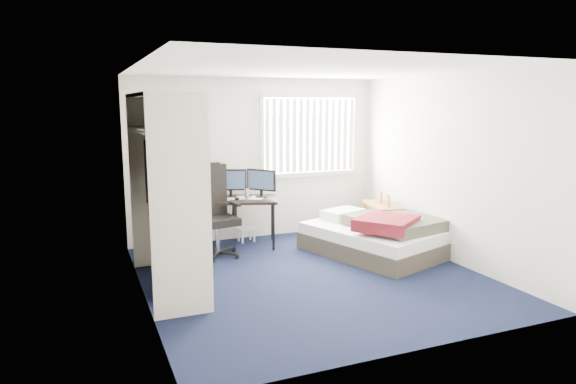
# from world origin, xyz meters

# --- Properties ---
(ground) EXTENTS (4.20, 4.20, 0.00)m
(ground) POSITION_xyz_m (0.00, 0.00, 0.00)
(ground) COLOR black
(ground) RESTS_ON ground
(room_shell) EXTENTS (4.20, 4.20, 4.20)m
(room_shell) POSITION_xyz_m (0.00, 0.00, 1.51)
(room_shell) COLOR silver
(room_shell) RESTS_ON ground
(window_assembly) EXTENTS (1.72, 0.09, 1.32)m
(window_assembly) POSITION_xyz_m (0.90, 2.04, 1.60)
(window_assembly) COLOR white
(window_assembly) RESTS_ON ground
(closet) EXTENTS (0.64, 1.84, 2.22)m
(closet) POSITION_xyz_m (-1.67, 0.27, 1.35)
(closet) COLOR beige
(closet) RESTS_ON ground
(desk) EXTENTS (1.61, 1.12, 1.18)m
(desk) POSITION_xyz_m (-0.57, 1.75, 0.76)
(desk) COLOR black
(desk) RESTS_ON ground
(office_chair) EXTENTS (0.71, 0.71, 1.30)m
(office_chair) POSITION_xyz_m (-0.88, 1.35, 0.50)
(office_chair) COLOR black
(office_chair) RESTS_ON ground
(footstool) EXTENTS (0.29, 0.25, 0.22)m
(footstool) POSITION_xyz_m (-0.26, 1.85, 0.17)
(footstool) COLOR white
(footstool) RESTS_ON ground
(nightstand) EXTENTS (0.56, 0.89, 0.75)m
(nightstand) POSITION_xyz_m (1.75, 1.16, 0.50)
(nightstand) COLOR brown
(nightstand) RESTS_ON ground
(bed) EXTENTS (1.87, 2.16, 0.61)m
(bed) POSITION_xyz_m (1.27, 0.53, 0.26)
(bed) COLOR #3B352B
(bed) RESTS_ON ground
(pine_box) EXTENTS (0.50, 0.44, 0.31)m
(pine_box) POSITION_xyz_m (-1.65, 0.07, 0.16)
(pine_box) COLOR #A78053
(pine_box) RESTS_ON ground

